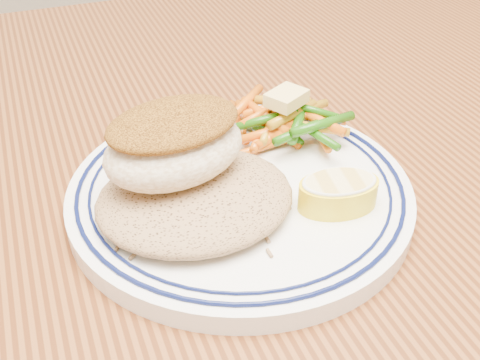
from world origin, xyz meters
name	(u,v)px	position (x,y,z in m)	size (l,w,h in m)	color
dining_table	(236,284)	(0.00, 0.00, 0.65)	(1.50, 0.90, 0.75)	#522710
plate	(240,192)	(0.00, -0.01, 0.76)	(0.24, 0.24, 0.02)	white
rice_pilaf	(195,194)	(-0.04, -0.03, 0.78)	(0.13, 0.12, 0.03)	#926E49
fish_fillet	(174,143)	(-0.05, -0.01, 0.81)	(0.11, 0.09, 0.05)	white
vegetable_pile	(284,120)	(0.05, 0.04, 0.78)	(0.11, 0.11, 0.03)	#D95D0A
butter_pat	(286,98)	(0.06, 0.04, 0.80)	(0.03, 0.02, 0.01)	#FFDF7C
lemon_wedge	(338,191)	(0.05, -0.06, 0.78)	(0.06, 0.06, 0.02)	yellow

